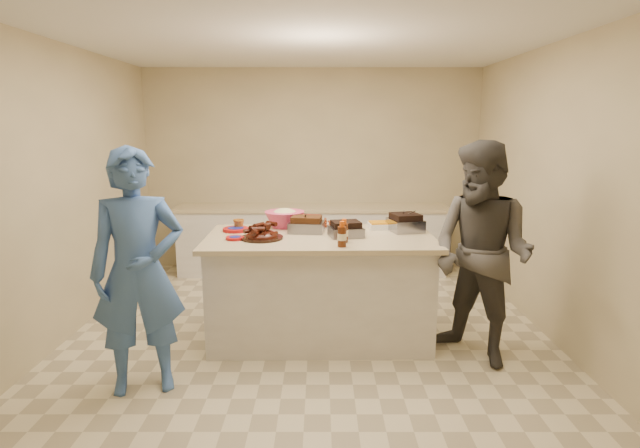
{
  "coord_description": "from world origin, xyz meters",
  "views": [
    {
      "loc": [
        0.11,
        -4.31,
        1.97
      ],
      "look_at": [
        0.11,
        0.14,
        1.07
      ],
      "focal_mm": 28.0,
      "sensor_mm": 36.0,
      "label": 1
    }
  ],
  "objects_px": {
    "island": "(320,336)",
    "bbq_bottle_a": "(342,247)",
    "roasting_pan": "(405,231)",
    "rib_platter": "(262,239)",
    "guest_blue": "(147,387)",
    "mustard_bottle": "(301,233)",
    "guest_gray": "(475,358)",
    "bbq_bottle_b": "(344,242)",
    "coleslaw_bowl": "(285,227)",
    "plastic_cup": "(239,229)"
  },
  "relations": [
    {
      "from": "island",
      "to": "bbq_bottle_b",
      "type": "xyz_separation_m",
      "value": [
        0.21,
        -0.24,
        0.97
      ]
    },
    {
      "from": "rib_platter",
      "to": "mustard_bottle",
      "type": "xyz_separation_m",
      "value": [
        0.34,
        0.25,
        0.0
      ]
    },
    {
      "from": "island",
      "to": "guest_gray",
      "type": "relative_size",
      "value": 1.11
    },
    {
      "from": "plastic_cup",
      "to": "roasting_pan",
      "type": "bearing_deg",
      "value": -2.59
    },
    {
      "from": "bbq_bottle_b",
      "to": "guest_gray",
      "type": "relative_size",
      "value": 0.11
    },
    {
      "from": "coleslaw_bowl",
      "to": "bbq_bottle_b",
      "type": "relative_size",
      "value": 1.93
    },
    {
      "from": "rib_platter",
      "to": "roasting_pan",
      "type": "xyz_separation_m",
      "value": [
        1.32,
        0.32,
        0.0
      ]
    },
    {
      "from": "island",
      "to": "coleslaw_bowl",
      "type": "distance_m",
      "value": 1.11
    },
    {
      "from": "roasting_pan",
      "to": "bbq_bottle_a",
      "type": "relative_size",
      "value": 1.35
    },
    {
      "from": "island",
      "to": "guest_blue",
      "type": "height_order",
      "value": "island"
    },
    {
      "from": "guest_gray",
      "to": "bbq_bottle_a",
      "type": "bearing_deg",
      "value": -132.53
    },
    {
      "from": "island",
      "to": "roasting_pan",
      "type": "height_order",
      "value": "roasting_pan"
    },
    {
      "from": "bbq_bottle_a",
      "to": "mustard_bottle",
      "type": "bearing_deg",
      "value": 123.62
    },
    {
      "from": "island",
      "to": "bbq_bottle_a",
      "type": "height_order",
      "value": "bbq_bottle_a"
    },
    {
      "from": "rib_platter",
      "to": "coleslaw_bowl",
      "type": "height_order",
      "value": "coleslaw_bowl"
    },
    {
      "from": "rib_platter",
      "to": "bbq_bottle_b",
      "type": "distance_m",
      "value": 0.73
    },
    {
      "from": "bbq_bottle_b",
      "to": "mustard_bottle",
      "type": "xyz_separation_m",
      "value": [
        -0.38,
        0.38,
        0.0
      ]
    },
    {
      "from": "rib_platter",
      "to": "coleslaw_bowl",
      "type": "xyz_separation_m",
      "value": [
        0.17,
        0.51,
        0.0
      ]
    },
    {
      "from": "roasting_pan",
      "to": "bbq_bottle_a",
      "type": "height_order",
      "value": "bbq_bottle_a"
    },
    {
      "from": "bbq_bottle_b",
      "to": "guest_blue",
      "type": "distance_m",
      "value": 1.94
    },
    {
      "from": "bbq_bottle_a",
      "to": "guest_gray",
      "type": "distance_m",
      "value": 1.5
    },
    {
      "from": "coleslaw_bowl",
      "to": "rib_platter",
      "type": "bearing_deg",
      "value": -108.09
    },
    {
      "from": "coleslaw_bowl",
      "to": "guest_gray",
      "type": "height_order",
      "value": "coleslaw_bowl"
    },
    {
      "from": "island",
      "to": "guest_blue",
      "type": "relative_size",
      "value": 1.13
    },
    {
      "from": "plastic_cup",
      "to": "guest_gray",
      "type": "xyz_separation_m",
      "value": [
        2.1,
        -0.73,
        -0.97
      ]
    },
    {
      "from": "guest_gray",
      "to": "island",
      "type": "bearing_deg",
      "value": -148.91
    },
    {
      "from": "bbq_bottle_a",
      "to": "plastic_cup",
      "type": "bearing_deg",
      "value": 144.6
    },
    {
      "from": "coleslaw_bowl",
      "to": "guest_blue",
      "type": "height_order",
      "value": "coleslaw_bowl"
    },
    {
      "from": "mustard_bottle",
      "to": "guest_gray",
      "type": "bearing_deg",
      "value": -21.38
    },
    {
      "from": "guest_blue",
      "to": "roasting_pan",
      "type": "bearing_deg",
      "value": 11.88
    },
    {
      "from": "rib_platter",
      "to": "bbq_bottle_a",
      "type": "bearing_deg",
      "value": -22.77
    },
    {
      "from": "rib_platter",
      "to": "guest_blue",
      "type": "bearing_deg",
      "value": -135.04
    },
    {
      "from": "bbq_bottle_b",
      "to": "bbq_bottle_a",
      "type": "bearing_deg",
      "value": -98.76
    },
    {
      "from": "mustard_bottle",
      "to": "guest_blue",
      "type": "bearing_deg",
      "value": -137.36
    },
    {
      "from": "island",
      "to": "guest_blue",
      "type": "distance_m",
      "value": 1.61
    },
    {
      "from": "island",
      "to": "rib_platter",
      "type": "xyz_separation_m",
      "value": [
        -0.51,
        -0.11,
        0.97
      ]
    },
    {
      "from": "guest_gray",
      "to": "rib_platter",
      "type": "bearing_deg",
      "value": -140.58
    },
    {
      "from": "roasting_pan",
      "to": "guest_gray",
      "type": "bearing_deg",
      "value": -66.38
    },
    {
      "from": "mustard_bottle",
      "to": "coleslaw_bowl",
      "type": "bearing_deg",
      "value": 123.22
    },
    {
      "from": "roasting_pan",
      "to": "mustard_bottle",
      "type": "distance_m",
      "value": 0.99
    },
    {
      "from": "rib_platter",
      "to": "coleslaw_bowl",
      "type": "bearing_deg",
      "value": 71.91
    },
    {
      "from": "bbq_bottle_a",
      "to": "coleslaw_bowl",
      "type": "bearing_deg",
      "value": 123.49
    },
    {
      "from": "plastic_cup",
      "to": "bbq_bottle_a",
      "type": "bearing_deg",
      "value": -35.4
    },
    {
      "from": "coleslaw_bowl",
      "to": "guest_gray",
      "type": "xyz_separation_m",
      "value": [
        1.67,
        -0.85,
        -0.97
      ]
    },
    {
      "from": "bbq_bottle_b",
      "to": "guest_gray",
      "type": "xyz_separation_m",
      "value": [
        1.12,
        -0.21,
        -0.97
      ]
    },
    {
      "from": "guest_blue",
      "to": "island",
      "type": "bearing_deg",
      "value": 18.76
    },
    {
      "from": "mustard_bottle",
      "to": "bbq_bottle_a",
      "type": "bearing_deg",
      "value": -56.38
    },
    {
      "from": "bbq_bottle_a",
      "to": "guest_blue",
      "type": "bearing_deg",
      "value": -161.02
    },
    {
      "from": "bbq_bottle_a",
      "to": "guest_gray",
      "type": "xyz_separation_m",
      "value": [
        1.14,
        -0.05,
        -0.97
      ]
    },
    {
      "from": "island",
      "to": "bbq_bottle_b",
      "type": "bearing_deg",
      "value": -50.6
    }
  ]
}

